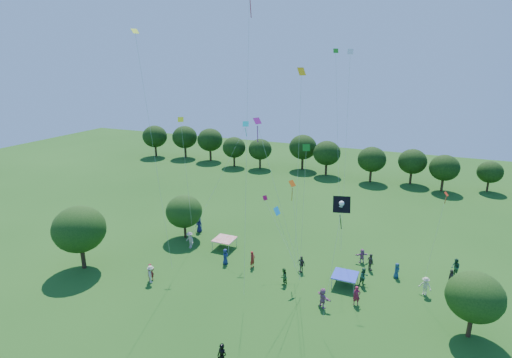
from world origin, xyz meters
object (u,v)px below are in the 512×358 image
object	(u,v)px
pirate_kite	(341,206)
tent_blue	(345,275)
man_in_black	(222,357)
near_tree_east	(475,297)
near_tree_west	(79,229)
near_tree_north	(184,211)
tent_red_stripe	(224,239)
red_high_kite	(249,38)

from	to	relation	value
pirate_kite	tent_blue	bearing A→B (deg)	93.32
tent_blue	man_in_black	distance (m)	14.82
near_tree_east	man_in_black	xyz separation A→B (m)	(-15.57, -10.25, -2.44)
near_tree_west	near_tree_north	xyz separation A→B (m)	(5.43, 10.11, -0.94)
near_tree_west	man_in_black	world-z (taller)	near_tree_west
near_tree_east	tent_red_stripe	size ratio (longest dim) A/B	2.39
near_tree_north	near_tree_east	distance (m)	30.04
near_tree_east	tent_blue	size ratio (longest dim) A/B	2.39
near_tree_north	red_high_kite	distance (m)	21.71
near_tree_north	red_high_kite	xyz separation A→B (m)	(10.36, -4.65, 18.50)
man_in_black	tent_red_stripe	bearing A→B (deg)	125.54
near_tree_west	pirate_kite	bearing A→B (deg)	1.72
near_tree_west	tent_red_stripe	bearing A→B (deg)	40.93
tent_red_stripe	red_high_kite	bearing A→B (deg)	-39.75
tent_blue	pirate_kite	size ratio (longest dim) A/B	0.24
tent_red_stripe	tent_blue	size ratio (longest dim) A/B	1.00
pirate_kite	man_in_black	bearing A→B (deg)	-128.35
pirate_kite	tent_red_stripe	bearing A→B (deg)	148.29
tent_red_stripe	red_high_kite	world-z (taller)	red_high_kite
near_tree_west	man_in_black	size ratio (longest dim) A/B	3.34
near_tree_west	red_high_kite	distance (m)	24.24
red_high_kite	tent_blue	bearing A→B (deg)	9.72
tent_blue	near_tree_west	bearing A→B (deg)	-164.21
tent_blue	red_high_kite	bearing A→B (deg)	-170.28
near_tree_north	tent_red_stripe	xyz separation A→B (m)	(5.52, -0.62, -2.23)
near_tree_west	man_in_black	xyz separation A→B (m)	(19.16, -6.74, -3.23)
red_high_kite	near_tree_north	bearing A→B (deg)	155.83
near_tree_west	near_tree_east	distance (m)	34.92
near_tree_east	tent_blue	bearing A→B (deg)	160.77
tent_blue	near_tree_north	bearing A→B (deg)	170.82
tent_red_stripe	man_in_black	world-z (taller)	man_in_black
pirate_kite	red_high_kite	bearing A→B (deg)	153.14
near_tree_east	near_tree_north	bearing A→B (deg)	167.29
tent_red_stripe	tent_blue	bearing A→B (deg)	-10.27
tent_blue	pirate_kite	world-z (taller)	pirate_kite
tent_blue	tent_red_stripe	bearing A→B (deg)	169.73
near_tree_east	pirate_kite	xyz separation A→B (m)	(-9.64, -2.75, 6.64)
near_tree_west	red_high_kite	xyz separation A→B (m)	(15.79, 5.46, 17.56)
man_in_black	pirate_kite	distance (m)	13.18
near_tree_west	red_high_kite	size ratio (longest dim) A/B	0.25
tent_blue	near_tree_east	bearing A→B (deg)	-19.23
tent_red_stripe	man_in_black	size ratio (longest dim) A/B	1.13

